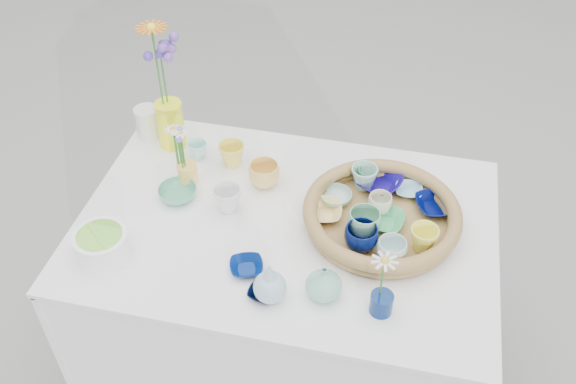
% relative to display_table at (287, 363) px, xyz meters
% --- Properties ---
extents(ground, '(80.00, 80.00, 0.00)m').
position_rel_display_table_xyz_m(ground, '(0.00, 0.00, 0.00)').
color(ground, gray).
extents(display_table, '(1.26, 0.86, 0.77)m').
position_rel_display_table_xyz_m(display_table, '(0.00, 0.00, 0.00)').
color(display_table, white).
rests_on(display_table, ground).
extents(wicker_tray, '(0.47, 0.47, 0.08)m').
position_rel_display_table_xyz_m(wicker_tray, '(0.28, 0.05, 0.80)').
color(wicker_tray, brown).
rests_on(wicker_tray, display_table).
extents(tray_ceramic_0, '(0.19, 0.19, 0.03)m').
position_rel_display_table_xyz_m(tray_ceramic_0, '(0.25, 0.20, 0.80)').
color(tray_ceramic_0, navy).
rests_on(tray_ceramic_0, wicker_tray).
extents(tray_ceramic_1, '(0.16, 0.16, 0.03)m').
position_rel_display_table_xyz_m(tray_ceramic_1, '(0.44, 0.14, 0.80)').
color(tray_ceramic_1, '#030A46').
rests_on(tray_ceramic_1, wicker_tray).
extents(tray_ceramic_2, '(0.10, 0.10, 0.08)m').
position_rel_display_table_xyz_m(tray_ceramic_2, '(0.41, -0.04, 0.82)').
color(tray_ceramic_2, '#F4EC4D').
rests_on(tray_ceramic_2, wicker_tray).
extents(tray_ceramic_3, '(0.14, 0.14, 0.03)m').
position_rel_display_table_xyz_m(tray_ceramic_3, '(0.29, 0.04, 0.80)').
color(tray_ceramic_3, '#44A967').
rests_on(tray_ceramic_3, wicker_tray).
extents(tray_ceramic_4, '(0.13, 0.13, 0.08)m').
position_rel_display_table_xyz_m(tray_ceramic_4, '(0.23, -0.01, 0.82)').
color(tray_ceramic_4, '#73B38C').
rests_on(tray_ceramic_4, wicker_tray).
extents(tray_ceramic_5, '(0.13, 0.13, 0.03)m').
position_rel_display_table_xyz_m(tray_ceramic_5, '(0.13, 0.11, 0.80)').
color(tray_ceramic_5, '#9FCABD').
rests_on(tray_ceramic_5, wicker_tray).
extents(tray_ceramic_6, '(0.09, 0.09, 0.08)m').
position_rel_display_table_xyz_m(tray_ceramic_6, '(0.21, 0.19, 0.82)').
color(tray_ceramic_6, '#95C9BD').
rests_on(tray_ceramic_6, wicker_tray).
extents(tray_ceramic_7, '(0.09, 0.09, 0.06)m').
position_rel_display_table_xyz_m(tray_ceramic_7, '(0.27, 0.09, 0.81)').
color(tray_ceramic_7, beige).
rests_on(tray_ceramic_7, wicker_tray).
extents(tray_ceramic_8, '(0.09, 0.09, 0.02)m').
position_rel_display_table_xyz_m(tray_ceramic_8, '(0.35, 0.19, 0.79)').
color(tray_ceramic_8, '#86BFDB').
rests_on(tray_ceramic_8, wicker_tray).
extents(tray_ceramic_9, '(0.12, 0.12, 0.08)m').
position_rel_display_table_xyz_m(tray_ceramic_9, '(0.23, -0.07, 0.82)').
color(tray_ceramic_9, '#030E42').
rests_on(tray_ceramic_9, wicker_tray).
extents(tray_ceramic_10, '(0.13, 0.13, 0.03)m').
position_rel_display_table_xyz_m(tray_ceramic_10, '(0.10, 0.03, 0.80)').
color(tray_ceramic_10, '#E7CB74').
rests_on(tray_ceramic_10, wicker_tray).
extents(tray_ceramic_11, '(0.12, 0.12, 0.07)m').
position_rel_display_table_xyz_m(tray_ceramic_11, '(0.32, -0.10, 0.82)').
color(tray_ceramic_11, silver).
rests_on(tray_ceramic_11, wicker_tray).
extents(tray_ceramic_12, '(0.08, 0.08, 0.06)m').
position_rel_display_table_xyz_m(tray_ceramic_12, '(0.22, 0.21, 0.81)').
color(tray_ceramic_12, '#3E865C').
rests_on(tray_ceramic_12, wicker_tray).
extents(loose_ceramic_0, '(0.11, 0.11, 0.08)m').
position_rel_display_table_xyz_m(loose_ceramic_0, '(-0.24, 0.23, 0.81)').
color(loose_ceramic_0, yellow).
rests_on(loose_ceramic_0, display_table).
extents(loose_ceramic_1, '(0.13, 0.13, 0.08)m').
position_rel_display_table_xyz_m(loose_ceramic_1, '(-0.11, 0.15, 0.80)').
color(loose_ceramic_1, '#E6BC5C').
rests_on(loose_ceramic_1, display_table).
extents(loose_ceramic_2, '(0.13, 0.13, 0.04)m').
position_rel_display_table_xyz_m(loose_ceramic_2, '(-0.36, 0.03, 0.78)').
color(loose_ceramic_2, '#52A280').
rests_on(loose_ceramic_2, display_table).
extents(loose_ceramic_3, '(0.10, 0.10, 0.08)m').
position_rel_display_table_xyz_m(loose_ceramic_3, '(-0.19, 0.02, 0.81)').
color(loose_ceramic_3, silver).
rests_on(loose_ceramic_3, display_table).
extents(loose_ceramic_4, '(0.12, 0.12, 0.02)m').
position_rel_display_table_xyz_m(loose_ceramic_4, '(-0.07, -0.21, 0.78)').
color(loose_ceramic_4, navy).
rests_on(loose_ceramic_4, display_table).
extents(loose_ceramic_5, '(0.07, 0.07, 0.06)m').
position_rel_display_table_xyz_m(loose_ceramic_5, '(-0.36, 0.24, 0.80)').
color(loose_ceramic_5, '#9BDED5').
rests_on(loose_ceramic_5, display_table).
extents(loose_ceramic_6, '(0.10, 0.10, 0.02)m').
position_rel_display_table_xyz_m(loose_ceramic_6, '(0.00, -0.29, 0.78)').
color(loose_ceramic_6, black).
rests_on(loose_ceramic_6, display_table).
extents(fluted_bowl, '(0.21, 0.21, 0.08)m').
position_rel_display_table_xyz_m(fluted_bowl, '(-0.48, -0.25, 0.81)').
color(fluted_bowl, white).
rests_on(fluted_bowl, display_table).
extents(bud_vase_paleblue, '(0.12, 0.12, 0.14)m').
position_rel_display_table_xyz_m(bud_vase_paleblue, '(0.02, -0.29, 0.83)').
color(bud_vase_paleblue, '#9BB8CC').
rests_on(bud_vase_paleblue, display_table).
extents(bud_vase_seafoam, '(0.13, 0.13, 0.10)m').
position_rel_display_table_xyz_m(bud_vase_seafoam, '(0.16, -0.25, 0.82)').
color(bud_vase_seafoam, '#74B6A2').
rests_on(bud_vase_seafoam, display_table).
extents(bud_vase_cobalt, '(0.08, 0.08, 0.06)m').
position_rel_display_table_xyz_m(bud_vase_cobalt, '(0.32, -0.27, 0.80)').
color(bud_vase_cobalt, navy).
rests_on(bud_vase_cobalt, display_table).
extents(single_daisy, '(0.08, 0.08, 0.14)m').
position_rel_display_table_xyz_m(single_daisy, '(0.31, -0.26, 0.89)').
color(single_daisy, silver).
rests_on(single_daisy, bud_vase_cobalt).
extents(tall_vase_yellow, '(0.10, 0.10, 0.17)m').
position_rel_display_table_xyz_m(tall_vase_yellow, '(-0.47, 0.29, 0.85)').
color(tall_vase_yellow, '#F8FF1F').
rests_on(tall_vase_yellow, display_table).
extents(gerbera, '(0.15, 0.15, 0.30)m').
position_rel_display_table_xyz_m(gerbera, '(-0.48, 0.28, 1.07)').
color(gerbera, orange).
rests_on(gerbera, tall_vase_yellow).
extents(hydrangea, '(0.09, 0.09, 0.28)m').
position_rel_display_table_xyz_m(hydrangea, '(-0.47, 0.30, 1.03)').
color(hydrangea, '#5138A9').
rests_on(hydrangea, tall_vase_yellow).
extents(white_pitcher, '(0.14, 0.13, 0.11)m').
position_rel_display_table_xyz_m(white_pitcher, '(-0.57, 0.31, 0.82)').
color(white_pitcher, silver).
rests_on(white_pitcher, display_table).
extents(daisy_cup, '(0.07, 0.07, 0.07)m').
position_rel_display_table_xyz_m(daisy_cup, '(-0.35, 0.11, 0.80)').
color(daisy_cup, '#FDC150').
rests_on(daisy_cup, display_table).
extents(daisy_posy, '(0.10, 0.10, 0.15)m').
position_rel_display_table_xyz_m(daisy_posy, '(-0.36, 0.10, 0.91)').
color(daisy_posy, white).
rests_on(daisy_posy, daisy_cup).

